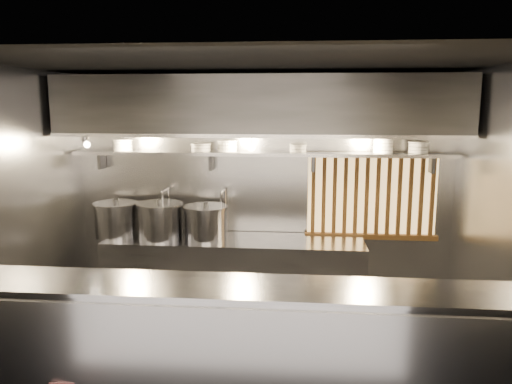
% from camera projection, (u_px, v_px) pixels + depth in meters
% --- Properties ---
extents(floor, '(4.50, 4.50, 0.00)m').
position_uv_depth(floor, '(249.00, 361.00, 4.81)').
color(floor, black).
rests_on(floor, ground).
extents(ceiling, '(4.50, 4.50, 0.00)m').
position_uv_depth(ceiling, '(249.00, 63.00, 4.32)').
color(ceiling, black).
rests_on(ceiling, wall_back).
extents(wall_back, '(4.50, 0.00, 4.50)m').
position_uv_depth(wall_back, '(262.00, 192.00, 6.03)').
color(wall_back, gray).
rests_on(wall_back, floor).
extents(wall_left, '(0.00, 3.00, 3.00)m').
position_uv_depth(wall_left, '(16.00, 215.00, 4.77)').
color(wall_left, gray).
rests_on(wall_left, floor).
extents(wall_right, '(0.00, 3.00, 3.00)m').
position_uv_depth(wall_right, '(505.00, 226.00, 4.36)').
color(wall_right, gray).
rests_on(wall_right, floor).
extents(serving_counter, '(4.50, 0.56, 1.13)m').
position_uv_depth(serving_counter, '(236.00, 357.00, 3.77)').
color(serving_counter, '#98989D').
rests_on(serving_counter, floor).
extents(cooking_bench, '(3.00, 0.70, 0.90)m').
position_uv_depth(cooking_bench, '(234.00, 276.00, 5.87)').
color(cooking_bench, '#98989D').
rests_on(cooking_bench, floor).
extents(bowl_shelf, '(4.40, 0.34, 0.04)m').
position_uv_depth(bowl_shelf, '(261.00, 154.00, 5.77)').
color(bowl_shelf, '#98989D').
rests_on(bowl_shelf, wall_back).
extents(exhaust_hood, '(4.40, 0.81, 0.65)m').
position_uv_depth(exhaust_hood, '(260.00, 106.00, 5.46)').
color(exhaust_hood, '#2D2D30').
rests_on(exhaust_hood, ceiling).
extents(wood_screen, '(1.56, 0.09, 1.04)m').
position_uv_depth(wood_screen, '(372.00, 196.00, 5.87)').
color(wood_screen, '#F4C16D').
rests_on(wood_screen, wall_back).
extents(faucet_left, '(0.04, 0.30, 0.50)m').
position_uv_depth(faucet_left, '(167.00, 200.00, 6.03)').
color(faucet_left, silver).
rests_on(faucet_left, wall_back).
extents(faucet_right, '(0.04, 0.30, 0.50)m').
position_uv_depth(faucet_right, '(224.00, 201.00, 5.96)').
color(faucet_right, silver).
rests_on(faucet_right, wall_back).
extents(heat_lamp, '(0.25, 0.35, 0.20)m').
position_uv_depth(heat_lamp, '(85.00, 139.00, 5.45)').
color(heat_lamp, '#98989D').
rests_on(heat_lamp, exhaust_hood).
extents(pendant_bulb, '(0.09, 0.09, 0.19)m').
position_uv_depth(pendant_bulb, '(251.00, 147.00, 5.65)').
color(pendant_bulb, '#2D2D30').
rests_on(pendant_bulb, exhaust_hood).
extents(stock_pot_left, '(0.69, 0.69, 0.45)m').
position_uv_depth(stock_pot_left, '(117.00, 219.00, 5.88)').
color(stock_pot_left, '#98989D').
rests_on(stock_pot_left, cooking_bench).
extents(stock_pot_mid, '(0.69, 0.69, 0.46)m').
position_uv_depth(stock_pot_mid, '(160.00, 221.00, 5.79)').
color(stock_pot_mid, '#98989D').
rests_on(stock_pot_mid, cooking_bench).
extents(stock_pot_right, '(0.67, 0.67, 0.43)m').
position_uv_depth(stock_pot_right, '(206.00, 222.00, 5.76)').
color(stock_pot_right, '#98989D').
rests_on(stock_pot_right, cooking_bench).
extents(bowl_stack_0, '(0.23, 0.23, 0.13)m').
position_uv_depth(bowl_stack_0, '(123.00, 145.00, 5.91)').
color(bowl_stack_0, silver).
rests_on(bowl_stack_0, bowl_shelf).
extents(bowl_stack_1, '(0.24, 0.24, 0.09)m').
position_uv_depth(bowl_stack_1, '(201.00, 147.00, 5.83)').
color(bowl_stack_1, silver).
rests_on(bowl_stack_1, bowl_shelf).
extents(bowl_stack_2, '(0.24, 0.24, 0.13)m').
position_uv_depth(bowl_stack_2, '(227.00, 146.00, 5.79)').
color(bowl_stack_2, silver).
rests_on(bowl_stack_2, bowl_shelf).
extents(bowl_stack_3, '(0.20, 0.20, 0.09)m').
position_uv_depth(bowl_stack_3, '(298.00, 148.00, 5.72)').
color(bowl_stack_3, silver).
rests_on(bowl_stack_3, bowl_shelf).
extents(bowl_stack_4, '(0.24, 0.24, 0.17)m').
position_uv_depth(bowl_stack_4, '(383.00, 145.00, 5.63)').
color(bowl_stack_4, silver).
rests_on(bowl_stack_4, bowl_shelf).
extents(bowl_stack_5, '(0.23, 0.23, 0.13)m').
position_uv_depth(bowl_stack_5, '(418.00, 147.00, 5.60)').
color(bowl_stack_5, silver).
rests_on(bowl_stack_5, bowl_shelf).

